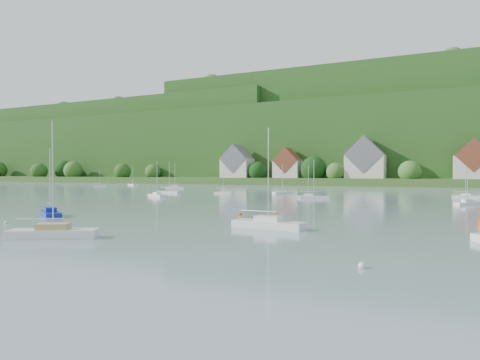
% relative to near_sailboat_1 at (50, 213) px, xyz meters
% --- Properties ---
extents(far_shore_strip, '(600.00, 60.00, 3.00)m').
position_rel_near_sailboat_1_xyz_m(far_shore_strip, '(11.12, 160.18, 1.06)').
color(far_shore_strip, '#345720').
rests_on(far_shore_strip, ground).
extents(forested_ridge, '(620.00, 181.22, 69.89)m').
position_rel_near_sailboat_1_xyz_m(forested_ridge, '(11.52, 228.75, 22.44)').
color(forested_ridge, '#1E4014').
rests_on(forested_ridge, ground).
extents(village_building_0, '(14.00, 10.40, 16.00)m').
position_rel_near_sailboat_1_xyz_m(village_building_0, '(-43.88, 147.18, 9.07)').
color(village_building_0, beige).
rests_on(village_building_0, far_shore_strip).
extents(village_building_1, '(12.00, 9.36, 14.00)m').
position_rel_near_sailboat_1_xyz_m(village_building_1, '(-18.88, 149.18, 8.31)').
color(village_building_1, beige).
rests_on(village_building_1, far_shore_strip).
extents(village_building_2, '(16.00, 11.44, 18.00)m').
position_rel_near_sailboat_1_xyz_m(village_building_2, '(16.12, 148.18, 9.83)').
color(village_building_2, beige).
rests_on(village_building_2, far_shore_strip).
extents(village_building_3, '(13.00, 10.40, 15.50)m').
position_rel_near_sailboat_1_xyz_m(village_building_3, '(56.12, 146.18, 8.99)').
color(village_building_3, beige).
rests_on(village_building_3, far_shore_strip).
extents(near_sailboat_1, '(6.14, 4.87, 8.38)m').
position_rel_near_sailboat_1_xyz_m(near_sailboat_1, '(0.00, 0.00, 0.00)').
color(near_sailboat_1, '#0F1D94').
rests_on(near_sailboat_1, ground).
extents(near_sailboat_2, '(7.24, 5.10, 9.63)m').
position_rel_near_sailboat_1_xyz_m(near_sailboat_2, '(14.42, -12.19, 0.04)').
color(near_sailboat_2, silver).
rests_on(near_sailboat_2, ground).
extents(near_sailboat_4, '(7.38, 2.77, 9.73)m').
position_rel_near_sailboat_1_xyz_m(near_sailboat_4, '(28.34, 0.93, 0.04)').
color(near_sailboat_4, silver).
rests_on(near_sailboat_4, ground).
extents(mooring_buoy_1, '(0.37, 0.37, 0.37)m').
position_rel_near_sailboat_1_xyz_m(mooring_buoy_1, '(1.66, -7.15, -0.44)').
color(mooring_buoy_1, silver).
rests_on(mooring_buoy_1, ground).
extents(mooring_buoy_2, '(0.46, 0.46, 0.46)m').
position_rel_near_sailboat_1_xyz_m(mooring_buoy_2, '(23.82, 15.37, -0.44)').
color(mooring_buoy_2, '#E14F00').
rests_on(mooring_buoy_2, ground).
extents(mooring_buoy_3, '(0.48, 0.48, 0.48)m').
position_rel_near_sailboat_1_xyz_m(mooring_buoy_3, '(20.60, 11.21, -0.44)').
color(mooring_buoy_3, '#E14F00').
rests_on(mooring_buoy_3, ground).
extents(mooring_buoy_4, '(0.45, 0.45, 0.45)m').
position_rel_near_sailboat_1_xyz_m(mooring_buoy_4, '(39.23, -12.73, -0.44)').
color(mooring_buoy_4, silver).
rests_on(mooring_buoy_4, ground).
extents(far_sailboat_cluster, '(189.08, 68.62, 8.71)m').
position_rel_near_sailboat_1_xyz_m(far_sailboat_cluster, '(18.35, 72.87, -0.07)').
color(far_sailboat_cluster, silver).
rests_on(far_sailboat_cluster, ground).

